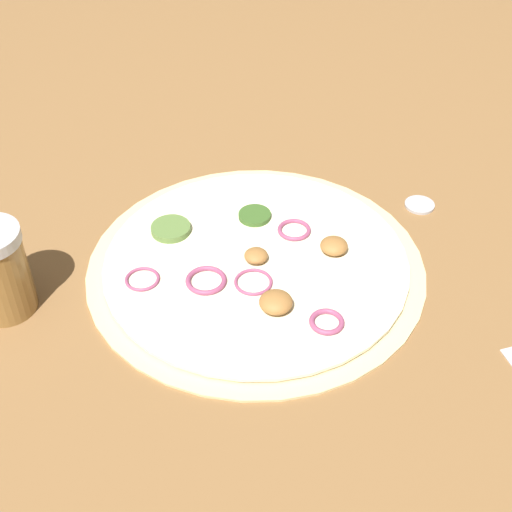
{
  "coord_description": "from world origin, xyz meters",
  "views": [
    {
      "loc": [
        0.04,
        -0.58,
        0.52
      ],
      "look_at": [
        0.0,
        0.0,
        0.02
      ],
      "focal_mm": 50.0,
      "sensor_mm": 36.0,
      "label": 1
    }
  ],
  "objects": [
    {
      "name": "ground_plane",
      "position": [
        0.0,
        0.0,
        0.0
      ],
      "size": [
        3.0,
        3.0,
        0.0
      ],
      "primitive_type": "plane",
      "color": "brown"
    },
    {
      "name": "pizza",
      "position": [
        -0.0,
        -0.0,
        0.01
      ],
      "size": [
        0.37,
        0.37,
        0.03
      ],
      "color": "beige",
      "rests_on": "ground_plane"
    },
    {
      "name": "loose_cap",
      "position": [
        0.19,
        0.13,
        0.0
      ],
      "size": [
        0.04,
        0.04,
        0.01
      ],
      "color": "#B2B2B7",
      "rests_on": "ground_plane"
    }
  ]
}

